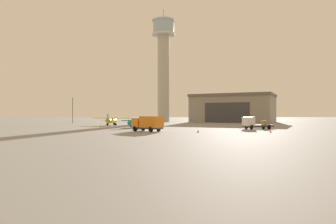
{
  "coord_description": "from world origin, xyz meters",
  "views": [
    {
      "loc": [
        0.22,
        -56.8,
        3.28
      ],
      "look_at": [
        4.17,
        17.77,
        3.65
      ],
      "focal_mm": 31.64,
      "sensor_mm": 36.0,
      "label": 1
    }
  ],
  "objects": [
    {
      "name": "airplane_teal",
      "position": [
        -3.06,
        11.39,
        1.22
      ],
      "size": [
        6.93,
        7.67,
        2.62
      ],
      "rotation": [
        0.0,
        0.0,
        2.46
      ],
      "color": "teal",
      "rests_on": "ground_plane"
    },
    {
      "name": "traffic_cone_mid_apron",
      "position": [
        20.84,
        -6.22,
        0.27
      ],
      "size": [
        0.36,
        0.36,
        0.55
      ],
      "color": "black",
      "rests_on": "ground_plane"
    },
    {
      "name": "hangar",
      "position": [
        31.05,
        54.68,
        5.29
      ],
      "size": [
        35.29,
        31.17,
        10.54
      ],
      "rotation": [
        0.0,
        0.0,
        -2.09
      ],
      "color": "gray",
      "rests_on": "ground_plane"
    },
    {
      "name": "traffic_cone_near_right",
      "position": [
        -12.06,
        14.35,
        0.35
      ],
      "size": [
        0.36,
        0.36,
        0.7
      ],
      "color": "black",
      "rests_on": "ground_plane"
    },
    {
      "name": "control_tower",
      "position": [
        4.5,
        56.64,
        23.97
      ],
      "size": [
        8.72,
        8.72,
        43.27
      ],
      "color": "#B2AD9E",
      "rests_on": "ground_plane"
    },
    {
      "name": "truck_flatbed_white",
      "position": [
        21.39,
        3.9,
        1.23
      ],
      "size": [
        6.47,
        3.93,
        2.52
      ],
      "rotation": [
        0.0,
        0.0,
        3.3
      ],
      "color": "#38383D",
      "rests_on": "ground_plane"
    },
    {
      "name": "ground_plane",
      "position": [
        0.0,
        0.0,
        0.0
      ],
      "size": [
        400.0,
        400.0,
        0.0
      ],
      "primitive_type": "plane",
      "color": "gray"
    },
    {
      "name": "airplane_yellow",
      "position": [
        -10.96,
        25.11,
        1.44
      ],
      "size": [
        10.5,
        8.22,
        3.08
      ],
      "rotation": [
        0.0,
        0.0,
        1.42
      ],
      "color": "gold",
      "rests_on": "ground_plane"
    },
    {
      "name": "traffic_cone_near_left",
      "position": [
        8.12,
        -5.96,
        0.27
      ],
      "size": [
        0.36,
        0.36,
        0.55
      ],
      "color": "black",
      "rests_on": "ground_plane"
    },
    {
      "name": "light_post_north",
      "position": [
        -27.31,
        46.87,
        5.4
      ],
      "size": [
        0.44,
        0.44,
        9.11
      ],
      "color": "#38383D",
      "rests_on": "ground_plane"
    },
    {
      "name": "truck_box_orange",
      "position": [
        -0.56,
        -2.86,
        1.57
      ],
      "size": [
        5.99,
        5.46,
        2.78
      ],
      "rotation": [
        0.0,
        0.0,
        2.48
      ],
      "color": "#38383D",
      "rests_on": "ground_plane"
    }
  ]
}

